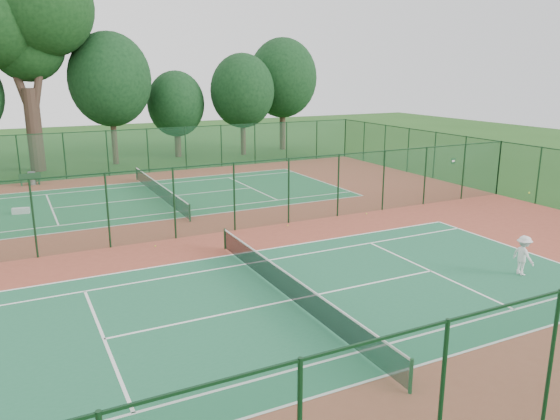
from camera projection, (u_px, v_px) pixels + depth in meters
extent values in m
plane|color=#204C17|center=(206.00, 234.00, 27.05)|extent=(120.00, 120.00, 0.00)
cube|color=brown|center=(206.00, 234.00, 27.05)|extent=(40.00, 36.00, 0.01)
cube|color=#1F6442|center=(291.00, 300.00, 19.26)|extent=(23.77, 10.97, 0.01)
cube|color=#20653B|center=(159.00, 197.00, 34.83)|extent=(23.77, 10.97, 0.01)
cube|color=#1B5333|center=(128.00, 152.00, 42.18)|extent=(40.00, 0.02, 3.50)
cube|color=#12321B|center=(127.00, 130.00, 41.75)|extent=(40.00, 0.05, 0.05)
cube|color=#1A4F35|center=(499.00, 383.00, 11.05)|extent=(40.00, 0.02, 3.50)
cube|color=#12321B|center=(508.00, 305.00, 10.62)|extent=(40.00, 0.05, 0.05)
cube|color=#194B29|center=(499.00, 168.00, 35.34)|extent=(0.02, 36.00, 3.50)
cube|color=#153A1E|center=(501.00, 142.00, 34.91)|extent=(0.05, 36.00, 0.05)
cube|color=#174729|center=(205.00, 200.00, 26.61)|extent=(40.00, 0.02, 3.50)
cube|color=black|center=(204.00, 165.00, 26.19)|extent=(40.00, 0.05, 0.05)
cylinder|color=#163C1C|center=(411.00, 376.00, 13.61)|extent=(0.10, 0.10, 0.97)
cylinder|color=#163C1C|center=(225.00, 239.00, 24.68)|extent=(0.10, 0.10, 0.97)
cube|color=black|center=(291.00, 288.00, 19.15)|extent=(0.02, 12.80, 0.85)
cube|color=silver|center=(291.00, 276.00, 19.04)|extent=(0.04, 12.80, 0.06)
cylinder|color=#143721|center=(190.00, 213.00, 29.18)|extent=(0.10, 0.10, 0.97)
cylinder|color=#143721|center=(137.00, 174.00, 40.24)|extent=(0.10, 0.10, 0.97)
cube|color=black|center=(159.00, 190.00, 34.71)|extent=(0.02, 12.80, 0.85)
cube|color=white|center=(159.00, 183.00, 34.60)|extent=(0.04, 12.80, 0.06)
imported|color=silver|center=(523.00, 255.00, 21.49)|extent=(0.71, 1.09, 1.60)
cylinder|color=slate|center=(32.00, 178.00, 38.64)|extent=(0.62, 0.62, 0.92)
cube|color=#12341B|center=(21.00, 183.00, 38.22)|extent=(0.11, 0.39, 0.43)
cube|color=#12341B|center=(39.00, 181.00, 38.81)|extent=(0.11, 0.39, 0.43)
cube|color=#12341B|center=(30.00, 179.00, 38.46)|extent=(1.46, 0.54, 0.05)
cube|color=#12341B|center=(30.00, 176.00, 38.25)|extent=(1.43, 0.18, 0.43)
cube|color=silver|center=(21.00, 211.00, 30.82)|extent=(0.96, 0.52, 0.34)
sphere|color=yellow|center=(288.00, 225.00, 28.44)|extent=(0.07, 0.07, 0.07)
sphere|color=#CEE836|center=(366.00, 214.00, 30.74)|extent=(0.07, 0.07, 0.07)
sphere|color=#B4D030|center=(155.00, 246.00, 25.09)|extent=(0.07, 0.07, 0.07)
cylinder|color=#38271F|center=(34.00, 130.00, 43.28)|extent=(1.20, 1.20, 6.54)
cylinder|color=#38271F|center=(13.00, 66.00, 41.91)|extent=(2.22, 0.65, 6.50)
cylinder|color=#38271F|center=(41.00, 62.00, 42.22)|extent=(2.07, 0.61, 7.06)
sphere|color=black|center=(44.00, 7.00, 41.50)|extent=(7.41, 7.41, 7.41)
sphere|color=black|center=(27.00, 45.00, 42.50)|extent=(5.67, 5.67, 5.67)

